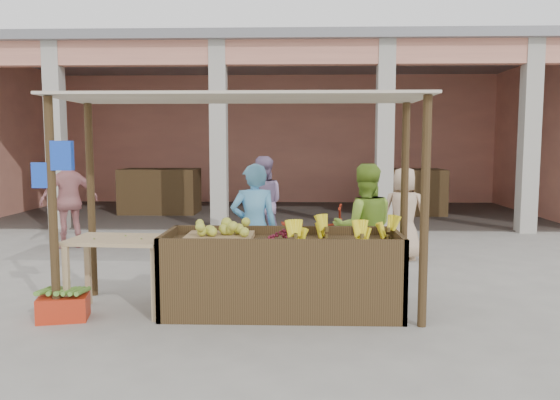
{
  "coord_description": "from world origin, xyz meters",
  "views": [
    {
      "loc": [
        0.66,
        -5.94,
        1.87
      ],
      "look_at": [
        0.44,
        1.2,
        1.13
      ],
      "focal_mm": 35.0,
      "sensor_mm": 36.0,
      "label": 1
    }
  ],
  "objects_px": {
    "fruit_stall": "(282,276)",
    "vendor_blue": "(254,224)",
    "side_table": "(119,250)",
    "red_crate": "(64,308)",
    "vendor_green": "(364,225)",
    "motorcycle": "(307,236)"
  },
  "relations": [
    {
      "from": "fruit_stall",
      "to": "vendor_blue",
      "type": "bearing_deg",
      "value": 114.07
    },
    {
      "from": "side_table",
      "to": "red_crate",
      "type": "relative_size",
      "value": 2.17
    },
    {
      "from": "fruit_stall",
      "to": "vendor_green",
      "type": "distance_m",
      "value": 1.38
    },
    {
      "from": "vendor_blue",
      "to": "vendor_green",
      "type": "distance_m",
      "value": 1.38
    },
    {
      "from": "red_crate",
      "to": "motorcycle",
      "type": "xyz_separation_m",
      "value": [
        2.63,
        2.45,
        0.37
      ]
    },
    {
      "from": "motorcycle",
      "to": "red_crate",
      "type": "bearing_deg",
      "value": 138.92
    },
    {
      "from": "fruit_stall",
      "to": "side_table",
      "type": "relative_size",
      "value": 2.4
    },
    {
      "from": "side_table",
      "to": "motorcycle",
      "type": "xyz_separation_m",
      "value": [
        2.11,
        2.18,
        -0.19
      ]
    },
    {
      "from": "red_crate",
      "to": "vendor_blue",
      "type": "xyz_separation_m",
      "value": [
        1.95,
        1.19,
        0.74
      ]
    },
    {
      "from": "side_table",
      "to": "motorcycle",
      "type": "relative_size",
      "value": 0.56
    },
    {
      "from": "motorcycle",
      "to": "side_table",
      "type": "bearing_deg",
      "value": 141.9
    },
    {
      "from": "vendor_blue",
      "to": "motorcycle",
      "type": "height_order",
      "value": "vendor_blue"
    },
    {
      "from": "vendor_blue",
      "to": "side_table",
      "type": "bearing_deg",
      "value": 23.07
    },
    {
      "from": "vendor_blue",
      "to": "red_crate",
      "type": "bearing_deg",
      "value": 21.67
    },
    {
      "from": "fruit_stall",
      "to": "vendor_blue",
      "type": "xyz_separation_m",
      "value": [
        -0.38,
        0.84,
        0.47
      ]
    },
    {
      "from": "red_crate",
      "to": "vendor_green",
      "type": "bearing_deg",
      "value": 6.64
    },
    {
      "from": "red_crate",
      "to": "vendor_green",
      "type": "xyz_separation_m",
      "value": [
        3.33,
        1.18,
        0.73
      ]
    },
    {
      "from": "vendor_blue",
      "to": "motorcycle",
      "type": "distance_m",
      "value": 1.48
    },
    {
      "from": "vendor_blue",
      "to": "motorcycle",
      "type": "bearing_deg",
      "value": -128.24
    },
    {
      "from": "vendor_blue",
      "to": "motorcycle",
      "type": "xyz_separation_m",
      "value": [
        0.68,
        1.26,
        -0.36
      ]
    },
    {
      "from": "vendor_blue",
      "to": "vendor_green",
      "type": "xyz_separation_m",
      "value": [
        1.38,
        -0.01,
        -0.01
      ]
    },
    {
      "from": "red_crate",
      "to": "motorcycle",
      "type": "distance_m",
      "value": 3.62
    }
  ]
}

